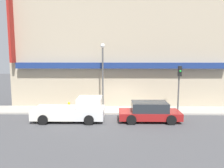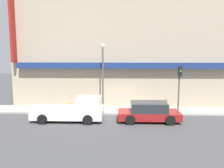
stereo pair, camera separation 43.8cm
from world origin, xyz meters
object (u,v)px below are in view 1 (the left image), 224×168
at_px(parked_car, 149,112).
at_px(pickup_truck, 74,110).
at_px(traffic_light, 179,81).
at_px(fire_hydrant, 69,106).
at_px(street_lamp, 103,69).

bearing_deg(parked_car, pickup_truck, 179.10).
bearing_deg(pickup_truck, traffic_light, 13.04).
height_order(pickup_truck, fire_hydrant, pickup_truck).
distance_m(fire_hydrant, traffic_light, 9.15).
bearing_deg(fire_hydrant, parked_car, -20.47).
xyz_separation_m(pickup_truck, traffic_light, (8.01, 1.93, 1.94)).
xyz_separation_m(pickup_truck, street_lamp, (1.92, 2.79, 2.83)).
bearing_deg(fire_hydrant, traffic_light, -2.65).
bearing_deg(street_lamp, parked_car, -38.62).
distance_m(pickup_truck, fire_hydrant, 2.51).
xyz_separation_m(parked_car, street_lamp, (-3.49, 2.79, 2.91)).
xyz_separation_m(fire_hydrant, street_lamp, (2.79, 0.44, 3.09)).
distance_m(pickup_truck, traffic_light, 8.47).
xyz_separation_m(pickup_truck, fire_hydrant, (-0.86, 2.34, -0.25)).
bearing_deg(fire_hydrant, street_lamp, 9.05).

